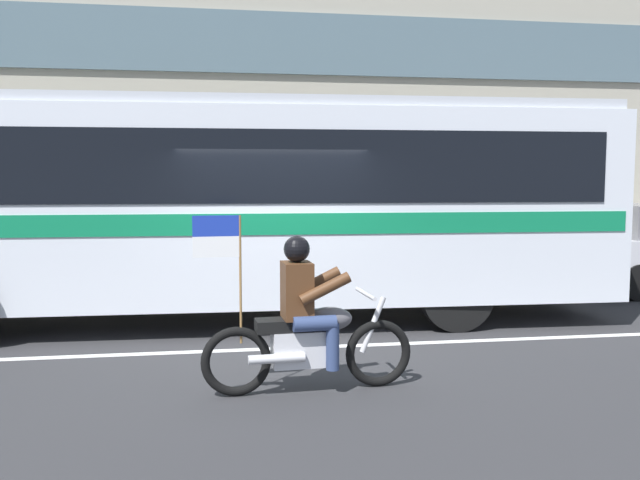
{
  "coord_description": "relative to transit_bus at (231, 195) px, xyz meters",
  "views": [
    {
      "loc": [
        -0.77,
        -8.84,
        2.13
      ],
      "look_at": [
        0.57,
        -0.42,
        1.34
      ],
      "focal_mm": 37.81,
      "sensor_mm": 36.0,
      "label": 1
    }
  ],
  "objects": [
    {
      "name": "ground_plane",
      "position": [
        0.52,
        -1.19,
        -1.88
      ],
      "size": [
        60.0,
        60.0,
        0.0
      ],
      "primitive_type": "plane",
      "color": "#2B2B2D"
    },
    {
      "name": "sidewalk_curb",
      "position": [
        0.52,
        3.91,
        -1.81
      ],
      "size": [
        28.0,
        3.8,
        0.15
      ],
      "primitive_type": "cube",
      "color": "#A39E93",
      "rests_on": "ground_plane"
    },
    {
      "name": "lane_center_stripe",
      "position": [
        0.52,
        -1.79,
        -1.88
      ],
      "size": [
        26.6,
        0.14,
        0.01
      ],
      "primitive_type": "cube",
      "color": "silver",
      "rests_on": "ground_plane"
    },
    {
      "name": "transit_bus",
      "position": [
        0.0,
        0.0,
        0.0
      ],
      "size": [
        11.23,
        2.89,
        3.22
      ],
      "color": "silver",
      "rests_on": "ground_plane"
    },
    {
      "name": "motorcycle_with_rider",
      "position": [
        0.64,
        -3.51,
        -1.22
      ],
      "size": [
        2.19,
        0.64,
        1.78
      ],
      "color": "black",
      "rests_on": "ground_plane"
    },
    {
      "name": "fire_hydrant",
      "position": [
        4.89,
        2.78,
        -1.36
      ],
      "size": [
        0.22,
        0.3,
        0.75
      ],
      "color": "gold",
      "rests_on": "sidewalk_curb"
    }
  ]
}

